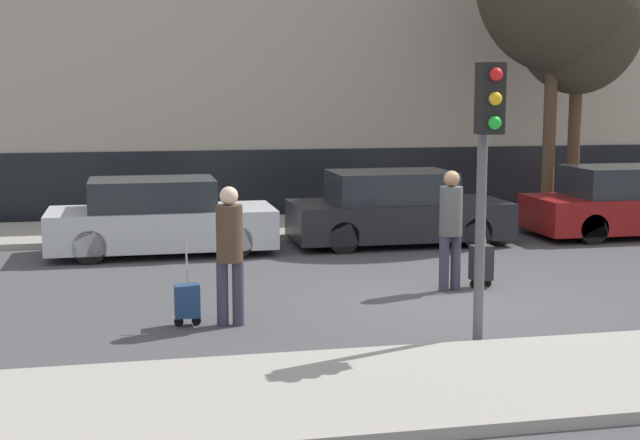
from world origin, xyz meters
TOP-DOWN VIEW (x-y plane):
  - ground_plane at (0.00, 0.00)m, footprint 80.00×80.00m
  - sidewalk_near at (0.00, -3.75)m, footprint 28.00×2.50m
  - sidewalk_far at (0.00, 7.00)m, footprint 28.00×3.00m
  - building_facade at (0.00, 10.89)m, footprint 28.00×3.43m
  - parked_car_0 at (-4.01, 4.58)m, footprint 4.11×1.72m
  - parked_car_1 at (0.57, 4.70)m, footprint 4.23×1.79m
  - parked_car_2 at (5.69, 4.66)m, footprint 4.48×1.76m
  - pedestrian_left at (-3.31, -0.78)m, footprint 0.35×0.34m
  - trolley_left at (-3.85, -0.70)m, footprint 0.34×0.29m
  - pedestrian_right at (0.15, 0.54)m, footprint 0.35×0.34m
  - trolley_right at (0.69, 0.64)m, footprint 0.34×0.29m
  - traffic_light at (-0.53, -2.37)m, footprint 0.28×0.47m
  - parked_bicycle at (-3.57, 7.05)m, footprint 1.77×0.06m
  - bare_tree_down_street at (5.29, 6.55)m, footprint 2.91×2.91m

SIDE VIEW (x-z plane):
  - ground_plane at x=0.00m, z-range 0.00..0.00m
  - sidewalk_near at x=0.00m, z-range 0.00..0.12m
  - sidewalk_far at x=0.00m, z-range 0.00..0.12m
  - trolley_left at x=-3.85m, z-range -0.21..0.87m
  - trolley_right at x=0.69m, z-range -0.21..0.98m
  - parked_bicycle at x=-3.57m, z-range 0.01..0.97m
  - parked_car_0 at x=-4.01m, z-range -0.05..1.35m
  - parked_car_1 at x=0.57m, z-range -0.05..1.39m
  - parked_car_2 at x=5.69m, z-range -0.05..1.40m
  - pedestrian_left at x=-3.31m, z-range 0.13..1.92m
  - pedestrian_right at x=0.15m, z-range 0.13..1.95m
  - traffic_light at x=-0.53m, z-range 0.72..4.01m
  - bare_tree_down_street at x=5.29m, z-range 1.49..7.84m
  - building_facade at x=0.00m, z-range -0.01..9.50m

